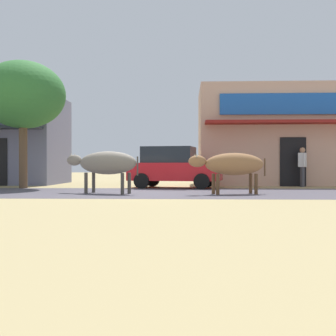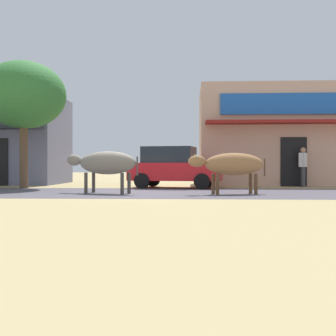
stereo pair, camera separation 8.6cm
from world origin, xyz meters
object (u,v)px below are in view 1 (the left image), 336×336
Objects in this scene: cow_near_brown at (106,163)px; pedestrian_by_shop at (302,164)px; roadside_tree at (23,95)px; parked_hatchback_car at (173,167)px; cow_far_dark at (232,165)px.

cow_near_brown is 1.57× the size of pedestrian_by_shop.
roadside_tree reaches higher than cow_near_brown.
parked_hatchback_car is at bearing 4.76° from roadside_tree.
roadside_tree is at bearing 141.87° from cow_near_brown.
cow_far_dark is at bearing -1.98° from cow_near_brown.
parked_hatchback_car is at bearing -169.14° from pedestrian_by_shop.
pedestrian_by_shop reaches higher than cow_near_brown.
roadside_tree is at bearing -175.24° from parked_hatchback_car.
cow_far_dark is at bearing -61.87° from parked_hatchback_car.
cow_far_dark is (1.96, -3.66, 0.08)m from parked_hatchback_car.
pedestrian_by_shop is at bearing 53.97° from cow_far_dark.
parked_hatchback_car reaches higher than cow_near_brown.
parked_hatchback_car is (5.92, 0.49, -2.82)m from roadside_tree.
cow_far_dark is 1.50× the size of pedestrian_by_shop.
cow_far_dark is (4.02, -0.14, -0.04)m from cow_near_brown.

